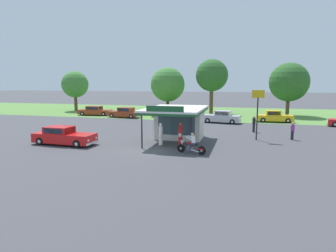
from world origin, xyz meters
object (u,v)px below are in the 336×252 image
at_px(parked_car_back_row_centre, 168,112).
at_px(roadside_pole_sign, 258,106).
at_px(parked_car_back_row_left, 95,111).
at_px(parked_car_back_row_centre_right, 125,113).
at_px(parked_car_back_row_far_left, 274,117).
at_px(motorcycle_with_rider, 192,145).
at_px(gas_pump_nearside, 161,135).
at_px(bystander_standing_back_lot, 292,131).
at_px(featured_classic_sedan, 64,136).
at_px(bystander_leaning_by_kiosk, 254,123).
at_px(parked_car_back_row_centre_left, 222,117).
at_px(gas_pump_offside, 180,136).

distance_m(parked_car_back_row_centre, roadside_pole_sign, 19.83).
xyz_separation_m(parked_car_back_row_left, parked_car_back_row_centre_right, (5.88, -1.60, 0.02)).
distance_m(parked_car_back_row_centre, parked_car_back_row_far_left, 15.37).
distance_m(parked_car_back_row_left, parked_car_back_row_far_left, 27.38).
bearing_deg(roadside_pole_sign, parked_car_back_row_far_left, 78.36).
distance_m(motorcycle_with_rider, parked_car_back_row_centre_right, 24.11).
bearing_deg(gas_pump_nearside, bystander_standing_back_lot, 26.45).
bearing_deg(parked_car_back_row_centre, roadside_pole_sign, -50.61).
bearing_deg(gas_pump_nearside, roadside_pole_sign, 30.38).
height_order(featured_classic_sedan, parked_car_back_row_left, featured_classic_sedan).
relative_size(bystander_standing_back_lot, bystander_leaning_by_kiosk, 0.92).
bearing_deg(parked_car_back_row_centre_left, parked_car_back_row_centre_right, 171.44).
xyz_separation_m(gas_pump_nearside, roadside_pole_sign, (7.86, 4.61, 2.27)).
relative_size(parked_car_back_row_centre_right, bystander_leaning_by_kiosk, 2.98).
bearing_deg(parked_car_back_row_centre_right, motorcycle_with_rider, -54.92).
bearing_deg(bystander_standing_back_lot, parked_car_back_row_centre_right, 151.09).
height_order(gas_pump_offside, roadside_pole_sign, roadside_pole_sign).
bearing_deg(gas_pump_offside, bystander_standing_back_lot, 30.41).
height_order(gas_pump_offside, bystander_standing_back_lot, gas_pump_offside).
height_order(motorcycle_with_rider, parked_car_back_row_centre_left, parked_car_back_row_centre_left).
distance_m(gas_pump_offside, bystander_standing_back_lot, 10.88).
height_order(gas_pump_offside, parked_car_back_row_far_left, gas_pump_offside).
distance_m(parked_car_back_row_left, parked_car_back_row_centre_right, 6.09).
bearing_deg(gas_pump_nearside, featured_classic_sedan, -168.61).
distance_m(gas_pump_offside, bystander_leaning_by_kiosk, 10.78).
distance_m(bystander_standing_back_lot, bystander_leaning_by_kiosk, 4.75).
bearing_deg(parked_car_back_row_far_left, parked_car_back_row_centre_left, -158.29).
distance_m(parked_car_back_row_centre, parked_car_back_row_centre_left, 9.60).
height_order(motorcycle_with_rider, parked_car_back_row_left, motorcycle_with_rider).
xyz_separation_m(parked_car_back_row_centre_left, roadside_pole_sign, (3.97, -10.79, 2.41)).
height_order(featured_classic_sedan, roadside_pole_sign, roadside_pole_sign).
distance_m(parked_car_back_row_left, bystander_leaning_by_kiosk, 26.56).
bearing_deg(bystander_standing_back_lot, parked_car_back_row_left, 153.75).
bearing_deg(parked_car_back_row_left, parked_car_back_row_centre_left, -10.50).
xyz_separation_m(motorcycle_with_rider, parked_car_back_row_centre, (-7.65, 21.94, 0.08)).
distance_m(featured_classic_sedan, parked_car_back_row_centre_left, 20.88).
xyz_separation_m(parked_car_back_row_centre_right, parked_car_back_row_far_left, (21.48, 0.47, -0.01)).
bearing_deg(parked_car_back_row_centre_left, parked_car_back_row_centre, 152.54).
height_order(featured_classic_sedan, parked_car_back_row_centre_right, parked_car_back_row_centre_right).
bearing_deg(roadside_pole_sign, bystander_standing_back_lot, 15.67).
distance_m(gas_pump_offside, parked_car_back_row_centre_left, 15.55).
height_order(parked_car_back_row_centre_left, bystander_leaning_by_kiosk, bystander_leaning_by_kiosk).
bearing_deg(parked_car_back_row_centre, bystander_leaning_by_kiosk, -41.39).
height_order(parked_car_back_row_centre_right, bystander_standing_back_lot, bystander_standing_back_lot).
distance_m(parked_car_back_row_centre, bystander_standing_back_lot, 21.25).
height_order(gas_pump_nearside, bystander_standing_back_lot, gas_pump_nearside).
bearing_deg(parked_car_back_row_centre, featured_classic_sedan, -99.36).
height_order(parked_car_back_row_centre_right, parked_car_back_row_far_left, parked_car_back_row_far_left).
bearing_deg(parked_car_back_row_centre_left, featured_classic_sedan, -125.28).
bearing_deg(parked_car_back_row_left, gas_pump_nearside, -48.97).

